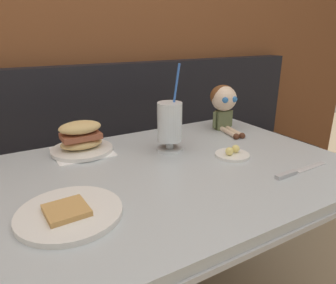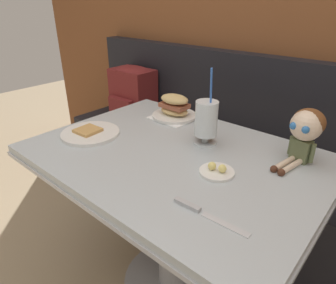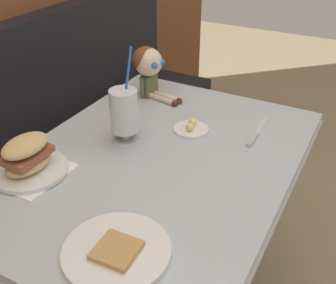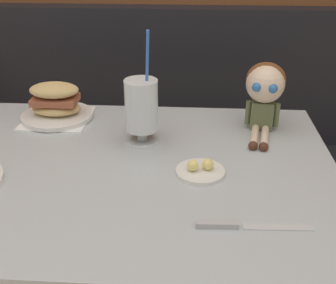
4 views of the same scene
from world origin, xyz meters
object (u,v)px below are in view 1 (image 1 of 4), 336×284
object	(u,v)px
butter_saucer	(232,154)
butter_knife	(293,172)
toast_plate	(69,213)
milkshake_glass	(170,124)
seated_doll	(224,101)
sandwich_plate	(81,140)

from	to	relation	value
butter_saucer	butter_knife	size ratio (longest dim) A/B	0.51
toast_plate	butter_saucer	size ratio (longest dim) A/B	2.08
milkshake_glass	seated_doll	size ratio (longest dim) A/B	1.39
toast_plate	sandwich_plate	size ratio (longest dim) A/B	1.14
toast_plate	sandwich_plate	xyz separation A→B (m)	(0.14, 0.40, 0.04)
sandwich_plate	seated_doll	world-z (taller)	seated_doll
toast_plate	butter_saucer	xyz separation A→B (m)	(0.59, 0.09, 0.00)
butter_saucer	seated_doll	bearing A→B (deg)	56.51
milkshake_glass	sandwich_plate	bearing A→B (deg)	152.88
milkshake_glass	butter_saucer	bearing A→B (deg)	-45.26
milkshake_glass	butter_knife	size ratio (longest dim) A/B	1.34
toast_plate	butter_saucer	bearing A→B (deg)	9.01
sandwich_plate	butter_saucer	xyz separation A→B (m)	(0.44, -0.31, -0.04)
milkshake_glass	seated_doll	distance (m)	0.36
butter_knife	sandwich_plate	bearing A→B (deg)	134.93
milkshake_glass	sandwich_plate	xyz separation A→B (m)	(-0.28, 0.15, -0.06)
butter_saucer	butter_knife	xyz separation A→B (m)	(0.07, -0.21, -0.00)
toast_plate	seated_doll	bearing A→B (deg)	25.47
butter_knife	toast_plate	bearing A→B (deg)	170.30
toast_plate	sandwich_plate	world-z (taller)	sandwich_plate
sandwich_plate	seated_doll	size ratio (longest dim) A/B	0.97
butter_knife	seated_doll	world-z (taller)	seated_doll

